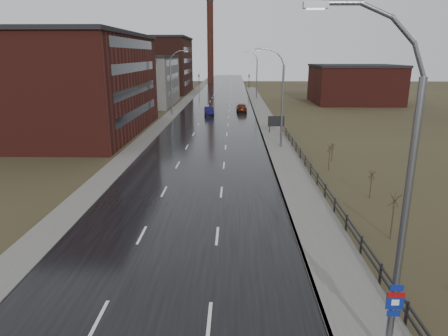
# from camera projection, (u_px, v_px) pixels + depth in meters

# --- Properties ---
(road) EXTENTS (14.00, 300.00, 0.06)m
(road) POSITION_uv_depth(u_px,v_px,m) (215.00, 117.00, 70.36)
(road) COLOR black
(road) RESTS_ON ground
(sidewalk_right) EXTENTS (3.20, 180.00, 0.18)m
(sidewalk_right) POSITION_uv_depth(u_px,v_px,m) (280.00, 149.00, 46.10)
(sidewalk_right) COLOR #595651
(sidewalk_right) RESTS_ON ground
(curb_right) EXTENTS (0.16, 180.00, 0.18)m
(curb_right) POSITION_uv_depth(u_px,v_px,m) (267.00, 149.00, 46.13)
(curb_right) COLOR slate
(curb_right) RESTS_ON ground
(sidewalk_left) EXTENTS (2.40, 260.00, 0.12)m
(sidewalk_left) POSITION_uv_depth(u_px,v_px,m) (169.00, 117.00, 70.54)
(sidewalk_left) COLOR #595651
(sidewalk_left) RESTS_ON ground
(warehouse_near) EXTENTS (22.44, 28.56, 13.50)m
(warehouse_near) POSITION_uv_depth(u_px,v_px,m) (57.00, 84.00, 54.60)
(warehouse_near) COLOR #471914
(warehouse_near) RESTS_ON ground
(warehouse_mid) EXTENTS (16.32, 20.40, 10.50)m
(warehouse_mid) POSITION_uv_depth(u_px,v_px,m) (136.00, 80.00, 86.66)
(warehouse_mid) COLOR slate
(warehouse_mid) RESTS_ON ground
(warehouse_far) EXTENTS (26.52, 24.48, 15.50)m
(warehouse_far) POSITION_uv_depth(u_px,v_px,m) (143.00, 65.00, 114.94)
(warehouse_far) COLOR #331611
(warehouse_far) RESTS_ON ground
(building_right) EXTENTS (18.36, 16.32, 8.50)m
(building_right) POSITION_uv_depth(u_px,v_px,m) (354.00, 84.00, 89.62)
(building_right) COLOR #471914
(building_right) RESTS_ON ground
(smokestack) EXTENTS (2.70, 2.70, 30.70)m
(smokestack) POSITION_uv_depth(u_px,v_px,m) (210.00, 41.00, 152.80)
(smokestack) COLOR #331611
(smokestack) RESTS_ON ground
(streetlight_main) EXTENTS (3.91, 0.29, 12.11)m
(streetlight_main) POSITION_uv_depth(u_px,v_px,m) (396.00, 203.00, 12.73)
(streetlight_main) COLOR slate
(streetlight_main) RESTS_ON ground
(streetlight_right_mid) EXTENTS (3.36, 0.28, 11.35)m
(streetlight_right_mid) POSITION_uv_depth(u_px,v_px,m) (280.00, 98.00, 45.49)
(streetlight_right_mid) COLOR slate
(streetlight_right_mid) RESTS_ON ground
(streetlight_left) EXTENTS (3.36, 0.28, 11.35)m
(streetlight_left) POSITION_uv_depth(u_px,v_px,m) (173.00, 83.00, 70.87)
(streetlight_left) COLOR slate
(streetlight_left) RESTS_ON ground
(streetlight_right_far) EXTENTS (3.36, 0.28, 11.35)m
(streetlight_right_far) POSITION_uv_depth(u_px,v_px,m) (256.00, 75.00, 97.41)
(streetlight_right_far) COLOR slate
(streetlight_right_far) RESTS_ON ground
(guardrail) EXTENTS (0.10, 53.05, 1.10)m
(guardrail) POSITION_uv_depth(u_px,v_px,m) (327.00, 192.00, 29.84)
(guardrail) COLOR black
(guardrail) RESTS_ON ground
(shrub_c) EXTENTS (0.66, 0.70, 2.83)m
(shrub_c) POSITION_uv_depth(u_px,v_px,m) (393.00, 215.00, 23.49)
(shrub_c) COLOR #382D23
(shrub_c) RESTS_ON ground
(shrub_d) EXTENTS (0.52, 0.55, 2.19)m
(shrub_d) POSITION_uv_depth(u_px,v_px,m) (371.00, 184.00, 30.36)
(shrub_d) COLOR #382D23
(shrub_d) RESTS_ON ground
(shrub_e) EXTENTS (0.60, 0.63, 2.52)m
(shrub_e) POSITION_uv_depth(u_px,v_px,m) (329.00, 157.00, 37.62)
(shrub_e) COLOR #382D23
(shrub_e) RESTS_ON ground
(shrub_f) EXTENTS (0.45, 0.47, 1.87)m
(shrub_f) POSITION_uv_depth(u_px,v_px,m) (332.00, 152.00, 41.05)
(shrub_f) COLOR #382D23
(shrub_f) RESTS_ON ground
(billboard) EXTENTS (2.27, 0.17, 2.48)m
(billboard) POSITION_uv_depth(u_px,v_px,m) (276.00, 122.00, 55.08)
(billboard) COLOR black
(billboard) RESTS_ON ground
(traffic_light_left) EXTENTS (0.58, 2.73, 5.30)m
(traffic_light_left) POSITION_uv_depth(u_px,v_px,m) (199.00, 74.00, 126.99)
(traffic_light_left) COLOR black
(traffic_light_left) RESTS_ON ground
(traffic_light_right) EXTENTS (0.58, 2.73, 5.30)m
(traffic_light_right) POSITION_uv_depth(u_px,v_px,m) (249.00, 74.00, 126.60)
(traffic_light_right) COLOR black
(traffic_light_right) RESTS_ON ground
(car_near) EXTENTS (2.07, 4.70, 1.50)m
(car_near) POSITION_uv_depth(u_px,v_px,m) (209.00, 111.00, 72.14)
(car_near) COLOR #0D0A36
(car_near) RESTS_ON ground
(car_far) EXTENTS (2.08, 4.85, 1.63)m
(car_far) POSITION_uv_depth(u_px,v_px,m) (242.00, 108.00, 76.56)
(car_far) COLOR #4A1B0C
(car_far) RESTS_ON ground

